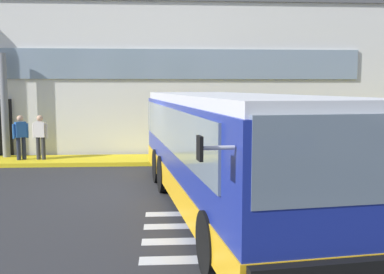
% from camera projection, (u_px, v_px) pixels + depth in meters
% --- Properties ---
extents(ground_plane, '(80.00, 90.00, 0.02)m').
position_uv_depth(ground_plane, '(156.00, 190.00, 12.35)').
color(ground_plane, '#2B2B2D').
rests_on(ground_plane, ground).
extents(bay_paint_stripes, '(4.40, 3.96, 0.01)m').
position_uv_depth(bay_paint_stripes, '(259.00, 239.00, 8.31)').
color(bay_paint_stripes, silver).
rests_on(bay_paint_stripes, ground).
extents(terminal_building, '(22.33, 13.80, 6.60)m').
position_uv_depth(terminal_building, '(147.00, 79.00, 23.46)').
color(terminal_building, silver).
rests_on(terminal_building, ground).
extents(boarding_curb, '(24.53, 2.00, 0.15)m').
position_uv_depth(boarding_curb, '(158.00, 160.00, 17.10)').
color(boarding_curb, yellow).
rests_on(boarding_curb, ground).
extents(entry_support_column, '(0.28, 0.28, 4.03)m').
position_uv_depth(entry_support_column, '(4.00, 106.00, 17.09)').
color(entry_support_column, slate).
rests_on(entry_support_column, boarding_curb).
extents(bus_main_foreground, '(3.94, 10.95, 2.70)m').
position_uv_depth(bus_main_foreground, '(226.00, 154.00, 10.18)').
color(bus_main_foreground, navy).
rests_on(bus_main_foreground, ground).
extents(passenger_near_column, '(0.49, 0.40, 1.68)m').
position_uv_depth(passenger_near_column, '(21.00, 135.00, 16.54)').
color(passenger_near_column, '#1E2338').
rests_on(passenger_near_column, boarding_curb).
extents(passenger_by_doorway, '(0.59, 0.41, 1.68)m').
position_uv_depth(passenger_by_doorway, '(41.00, 134.00, 16.62)').
color(passenger_by_doorway, '#2D2D33').
rests_on(passenger_by_doorway, boarding_curb).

